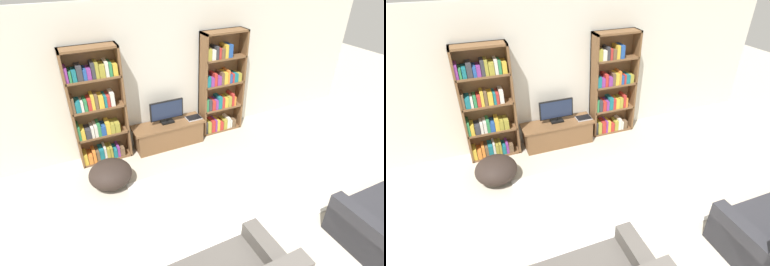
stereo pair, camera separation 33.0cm
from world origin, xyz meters
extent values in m
cube|color=silver|center=(0.00, 4.23, 1.30)|extent=(8.80, 0.06, 2.60)
cube|color=brown|center=(-1.70, 4.03, 1.00)|extent=(0.04, 0.30, 2.01)
cube|color=brown|center=(-0.87, 4.03, 1.00)|extent=(0.04, 0.30, 2.01)
cube|color=brown|center=(-1.29, 4.16, 1.00)|extent=(0.87, 0.04, 2.01)
cube|color=brown|center=(-1.29, 4.03, 1.99)|extent=(0.87, 0.30, 0.04)
cube|color=brown|center=(-1.29, 4.03, 0.02)|extent=(0.83, 0.30, 0.04)
cube|color=gold|center=(-1.65, 4.02, 0.14)|extent=(0.07, 0.24, 0.21)
cube|color=orange|center=(-1.57, 4.02, 0.12)|extent=(0.07, 0.24, 0.16)
cube|color=orange|center=(-1.50, 4.02, 0.15)|extent=(0.05, 0.24, 0.22)
cube|color=brown|center=(-1.44, 4.02, 0.14)|extent=(0.05, 0.24, 0.21)
cube|color=#196B75|center=(-1.38, 4.02, 0.15)|extent=(0.08, 0.24, 0.22)
cube|color=silver|center=(-1.31, 4.02, 0.16)|extent=(0.04, 0.24, 0.25)
cube|color=#9E9333|center=(-1.26, 4.02, 0.14)|extent=(0.06, 0.24, 0.21)
cube|color=#9E9333|center=(-1.21, 4.02, 0.15)|extent=(0.04, 0.24, 0.22)
cube|color=#196B75|center=(-1.15, 4.02, 0.12)|extent=(0.07, 0.24, 0.17)
cube|color=#7F338C|center=(-1.08, 4.02, 0.14)|extent=(0.04, 0.24, 0.20)
cube|color=brown|center=(-1.02, 4.02, 0.12)|extent=(0.08, 0.24, 0.16)
cube|color=brown|center=(-1.29, 4.03, 0.52)|extent=(0.83, 0.30, 0.04)
cube|color=#2D7F47|center=(-1.66, 4.02, 0.67)|extent=(0.04, 0.24, 0.26)
cube|color=gold|center=(-1.61, 4.02, 0.63)|extent=(0.06, 0.24, 0.19)
cube|color=#333338|center=(-1.53, 4.02, 0.62)|extent=(0.08, 0.24, 0.16)
cube|color=silver|center=(-1.46, 4.02, 0.63)|extent=(0.05, 0.24, 0.19)
cube|color=silver|center=(-1.40, 4.02, 0.64)|extent=(0.05, 0.24, 0.20)
cube|color=#2D7F47|center=(-1.35, 4.02, 0.65)|extent=(0.05, 0.24, 0.22)
cube|color=#234C99|center=(-1.28, 4.02, 0.62)|extent=(0.08, 0.24, 0.17)
cube|color=gold|center=(-1.20, 4.02, 0.65)|extent=(0.07, 0.24, 0.22)
cube|color=#9E9333|center=(-1.13, 4.02, 0.63)|extent=(0.07, 0.24, 0.18)
cube|color=#9E9333|center=(-1.04, 4.02, 0.63)|extent=(0.08, 0.24, 0.17)
cube|color=brown|center=(-1.29, 4.03, 1.02)|extent=(0.83, 0.30, 0.04)
cube|color=brown|center=(-1.66, 4.02, 1.17)|extent=(0.05, 0.24, 0.25)
cube|color=#196B75|center=(-1.59, 4.02, 1.13)|extent=(0.08, 0.24, 0.18)
cube|color=silver|center=(-1.53, 4.02, 1.12)|extent=(0.04, 0.24, 0.16)
cube|color=#2D7F47|center=(-1.48, 4.02, 1.13)|extent=(0.05, 0.24, 0.18)
cube|color=#B72D28|center=(-1.42, 4.02, 1.13)|extent=(0.05, 0.24, 0.18)
cube|color=gold|center=(-1.36, 4.02, 1.16)|extent=(0.05, 0.24, 0.24)
cube|color=brown|center=(-1.31, 4.02, 1.16)|extent=(0.05, 0.24, 0.24)
cube|color=gold|center=(-1.24, 4.02, 1.14)|extent=(0.08, 0.24, 0.20)
cube|color=#196B75|center=(-1.17, 4.02, 1.14)|extent=(0.04, 0.24, 0.20)
cube|color=#B72D28|center=(-1.12, 4.02, 1.13)|extent=(0.05, 0.24, 0.19)
cube|color=silver|center=(-1.06, 4.02, 1.15)|extent=(0.07, 0.24, 0.23)
cube|color=brown|center=(-1.29, 4.03, 1.52)|extent=(0.83, 0.30, 0.04)
cube|color=#7F338C|center=(-1.66, 4.02, 1.66)|extent=(0.04, 0.24, 0.23)
cube|color=#2D7F47|center=(-1.61, 4.02, 1.63)|extent=(0.04, 0.24, 0.17)
cube|color=#196B75|center=(-1.56, 4.02, 1.63)|extent=(0.06, 0.24, 0.17)
cube|color=#333338|center=(-1.48, 4.02, 1.65)|extent=(0.08, 0.24, 0.23)
cube|color=#234C99|center=(-1.40, 4.02, 1.63)|extent=(0.05, 0.24, 0.17)
cube|color=#7F338C|center=(-1.34, 4.02, 1.63)|extent=(0.06, 0.24, 0.17)
cube|color=#333338|center=(-1.28, 4.02, 1.66)|extent=(0.05, 0.24, 0.24)
cube|color=#9E9333|center=(-1.22, 4.02, 1.66)|extent=(0.05, 0.24, 0.24)
cube|color=#9E9333|center=(-1.15, 4.02, 1.64)|extent=(0.08, 0.24, 0.20)
cube|color=silver|center=(-1.07, 4.02, 1.66)|extent=(0.05, 0.24, 0.24)
cube|color=#2D7F47|center=(-1.02, 4.02, 1.65)|extent=(0.05, 0.24, 0.21)
cube|color=gold|center=(-0.95, 4.02, 1.63)|extent=(0.07, 0.24, 0.19)
cube|color=brown|center=(0.65, 4.03, 1.00)|extent=(0.04, 0.30, 2.01)
cube|color=brown|center=(1.48, 4.03, 1.00)|extent=(0.04, 0.30, 2.01)
cube|color=brown|center=(1.07, 4.16, 1.00)|extent=(0.87, 0.04, 2.01)
cube|color=brown|center=(1.07, 4.03, 1.99)|extent=(0.87, 0.30, 0.04)
cube|color=brown|center=(1.07, 4.03, 0.02)|extent=(0.83, 0.30, 0.04)
cube|color=#333338|center=(0.69, 4.02, 0.17)|extent=(0.05, 0.24, 0.26)
cube|color=#9E9333|center=(0.76, 4.02, 0.16)|extent=(0.08, 0.24, 0.24)
cube|color=#B72D28|center=(0.85, 4.02, 0.16)|extent=(0.08, 0.24, 0.25)
cube|color=#7F338C|center=(0.91, 4.02, 0.16)|extent=(0.04, 0.24, 0.25)
cube|color=gold|center=(0.97, 4.02, 0.15)|extent=(0.06, 0.24, 0.24)
cube|color=#B72D28|center=(1.04, 4.02, 0.12)|extent=(0.08, 0.24, 0.17)
cube|color=#9E9333|center=(1.13, 4.02, 0.14)|extent=(0.08, 0.24, 0.20)
cube|color=silver|center=(1.21, 4.02, 0.16)|extent=(0.07, 0.24, 0.24)
cube|color=silver|center=(1.27, 4.02, 0.12)|extent=(0.04, 0.24, 0.17)
cube|color=brown|center=(1.33, 4.02, 0.12)|extent=(0.08, 0.24, 0.18)
cube|color=brown|center=(1.07, 4.03, 0.52)|extent=(0.83, 0.30, 0.04)
cube|color=#2D7F47|center=(0.69, 4.02, 0.66)|extent=(0.05, 0.24, 0.25)
cube|color=#333338|center=(0.76, 4.02, 0.65)|extent=(0.07, 0.24, 0.23)
cube|color=#B72D28|center=(0.84, 4.02, 0.64)|extent=(0.07, 0.24, 0.20)
cube|color=#7F338C|center=(0.91, 4.02, 0.63)|extent=(0.05, 0.24, 0.19)
cube|color=#196B75|center=(0.98, 4.02, 0.66)|extent=(0.08, 0.24, 0.25)
cube|color=#B72D28|center=(1.05, 4.02, 0.65)|extent=(0.06, 0.24, 0.21)
cube|color=gold|center=(1.12, 4.02, 0.64)|extent=(0.07, 0.24, 0.20)
cube|color=#9E9333|center=(1.20, 4.02, 0.64)|extent=(0.07, 0.24, 0.21)
cube|color=#B72D28|center=(1.27, 4.02, 0.67)|extent=(0.05, 0.24, 0.26)
cube|color=orange|center=(1.32, 4.02, 0.63)|extent=(0.04, 0.24, 0.19)
cube|color=brown|center=(1.07, 4.03, 1.02)|extent=(0.83, 0.30, 0.04)
cube|color=#196B75|center=(0.71, 4.02, 1.14)|extent=(0.08, 0.24, 0.20)
cube|color=#7F338C|center=(0.79, 4.02, 1.12)|extent=(0.07, 0.24, 0.17)
cube|color=#B72D28|center=(0.86, 4.02, 1.16)|extent=(0.06, 0.24, 0.24)
cube|color=#7F338C|center=(0.93, 4.02, 1.12)|extent=(0.08, 0.24, 0.17)
cube|color=brown|center=(1.00, 4.02, 1.16)|extent=(0.05, 0.24, 0.23)
cube|color=gold|center=(1.08, 4.02, 1.15)|extent=(0.07, 0.24, 0.22)
cube|color=orange|center=(1.14, 4.02, 1.17)|extent=(0.04, 0.24, 0.26)
cube|color=#234C99|center=(1.19, 4.02, 1.12)|extent=(0.05, 0.24, 0.17)
cube|color=#B72D28|center=(1.24, 4.02, 1.13)|extent=(0.04, 0.24, 0.18)
cube|color=#196B75|center=(1.30, 4.02, 1.12)|extent=(0.08, 0.24, 0.17)
cube|color=#9E9333|center=(1.39, 4.02, 1.12)|extent=(0.07, 0.24, 0.16)
cube|color=brown|center=(1.07, 4.03, 1.52)|extent=(0.83, 0.30, 0.04)
cube|color=#9E9333|center=(0.71, 4.02, 1.65)|extent=(0.08, 0.24, 0.21)
cube|color=silver|center=(0.79, 4.02, 1.63)|extent=(0.08, 0.24, 0.18)
cube|color=#333338|center=(0.86, 4.02, 1.66)|extent=(0.05, 0.24, 0.23)
cube|color=#B72D28|center=(0.92, 4.02, 1.64)|extent=(0.04, 0.24, 0.20)
cube|color=brown|center=(0.99, 4.02, 1.63)|extent=(0.07, 0.24, 0.18)
cube|color=gold|center=(1.06, 4.02, 1.66)|extent=(0.06, 0.24, 0.24)
cube|color=#234C99|center=(1.14, 4.02, 1.66)|extent=(0.08, 0.24, 0.23)
cube|color=brown|center=(-0.11, 3.95, 0.21)|extent=(1.27, 0.42, 0.43)
cube|color=brown|center=(-0.11, 3.95, 0.44)|extent=(1.35, 0.45, 0.04)
cube|color=black|center=(-0.11, 3.99, 0.48)|extent=(0.24, 0.16, 0.03)
cylinder|color=black|center=(-0.11, 3.99, 0.52)|extent=(0.04, 0.04, 0.05)
cube|color=black|center=(-0.11, 3.99, 0.72)|extent=(0.64, 0.04, 0.36)
cube|color=#19233D|center=(-0.11, 3.97, 0.72)|extent=(0.59, 0.00, 0.32)
cube|color=#B7B7BC|center=(0.40, 3.91, 0.47)|extent=(0.28, 0.21, 0.02)
cube|color=black|center=(0.40, 3.91, 0.49)|extent=(0.27, 0.20, 0.00)
cube|color=white|center=(0.05, 2.25, 0.01)|extent=(2.46, 1.80, 0.02)
cube|color=#2D2D33|center=(1.06, 0.68, 0.29)|extent=(0.18, 0.96, 0.59)
ellipsoid|color=#2D231E|center=(-1.37, 3.28, 0.20)|extent=(0.67, 0.67, 0.40)
camera|label=1|loc=(-1.83, -0.58, 3.21)|focal=28.00mm
camera|label=2|loc=(-1.52, -0.72, 3.21)|focal=28.00mm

